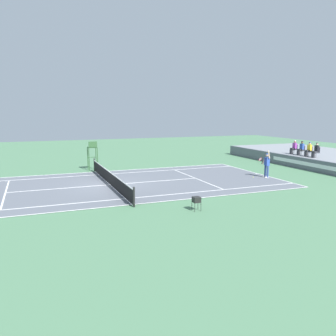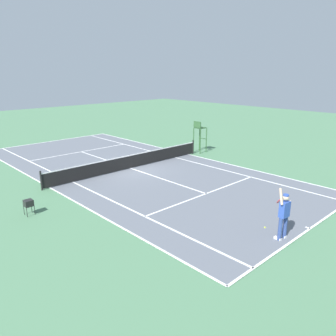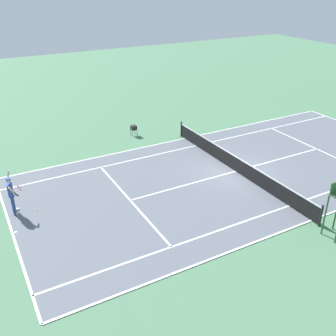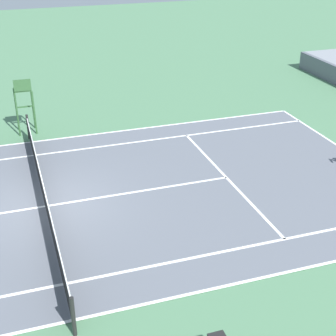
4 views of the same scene
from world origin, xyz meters
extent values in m
plane|color=#4C7A56|center=(0.00, 0.00, 0.00)|extent=(80.00, 80.00, 0.00)
cube|color=slate|center=(0.00, 0.00, 0.01)|extent=(10.98, 23.78, 0.02)
cube|color=white|center=(-5.49, 0.00, 0.02)|extent=(0.10, 23.78, 0.01)
cube|color=white|center=(5.49, 0.00, 0.02)|extent=(0.10, 23.78, 0.01)
cube|color=white|center=(-4.11, 0.00, 0.02)|extent=(0.10, 23.78, 0.01)
cube|color=white|center=(4.11, 0.00, 0.02)|extent=(0.10, 23.78, 0.01)
cube|color=white|center=(0.00, 6.40, 0.02)|extent=(8.22, 0.10, 0.01)
cube|color=white|center=(0.00, 0.00, 0.02)|extent=(0.10, 12.80, 0.01)
cylinder|color=black|center=(-5.94, 0.00, 0.54)|extent=(0.10, 0.10, 1.07)
cylinder|color=black|center=(5.94, 0.00, 0.54)|extent=(0.10, 0.10, 1.07)
cube|color=black|center=(0.00, 0.00, 0.48)|extent=(11.78, 0.02, 0.84)
cube|color=white|center=(0.00, 0.00, 0.90)|extent=(11.78, 0.03, 0.06)
cylinder|color=#2D562D|center=(-7.08, -0.35, 0.95)|extent=(0.07, 0.07, 1.90)
cylinder|color=#2D562D|center=(-7.08, 0.35, 0.95)|extent=(0.07, 0.07, 1.90)
cylinder|color=#2D562D|center=(-6.38, -0.35, 0.95)|extent=(0.07, 0.07, 1.90)
cylinder|color=#2D562D|center=(-6.38, 0.35, 0.95)|extent=(0.07, 0.07, 1.90)
cube|color=#2D562D|center=(-6.73, 0.00, 1.93)|extent=(0.70, 0.70, 0.06)
cube|color=#2D562D|center=(-6.38, 0.00, 2.20)|extent=(0.06, 0.70, 0.48)
cube|color=#2D562D|center=(-7.04, 0.00, 1.04)|extent=(0.10, 0.70, 0.04)
camera|label=1|loc=(22.88, -4.78, 4.86)|focal=37.36mm
camera|label=2|loc=(12.62, 16.89, 6.16)|focal=35.85mm
camera|label=3|loc=(-15.06, 12.60, 9.95)|focal=41.54mm
camera|label=4|loc=(14.82, -0.76, 8.50)|focal=54.79mm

